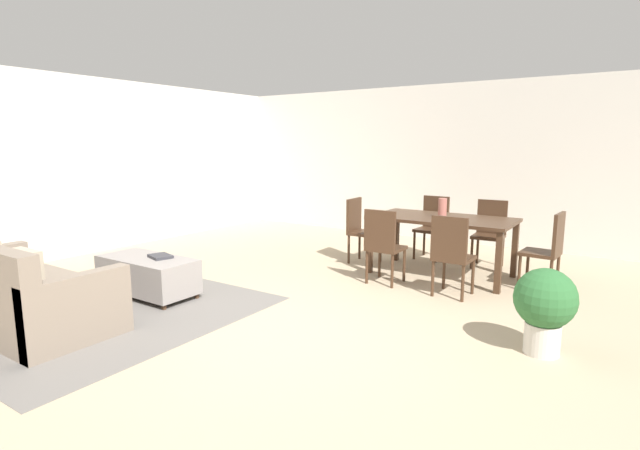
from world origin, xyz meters
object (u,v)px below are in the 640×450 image
at_px(dining_chair_head_east, 548,247).
at_px(book_on_ottoman, 160,256).
at_px(couch, 19,296).
at_px(dining_chair_near_left, 383,242).
at_px(dining_chair_far_right, 490,229).
at_px(vase_centerpiece, 442,208).
at_px(dining_chair_head_west, 360,226).
at_px(ottoman_table, 148,274).
at_px(dining_chair_far_left, 433,223).
at_px(potted_plant, 545,304).
at_px(dining_chair_near_right, 452,251).
at_px(dining_table, 442,224).

relative_size(dining_chair_head_east, book_on_ottoman, 3.54).
xyz_separation_m(couch, dining_chair_near_left, (2.22, 3.11, 0.23)).
bearing_deg(dining_chair_far_right, vase_centerpiece, -114.98).
bearing_deg(dining_chair_head_west, couch, -109.94).
relative_size(ottoman_table, vase_centerpiece, 4.78).
bearing_deg(ottoman_table, dining_chair_far_right, 50.94).
height_order(dining_chair_far_left, book_on_ottoman, dining_chair_far_left).
relative_size(dining_chair_far_right, book_on_ottoman, 3.54).
relative_size(couch, dining_chair_far_left, 2.15).
bearing_deg(potted_plant, dining_chair_head_west, 145.41).
distance_m(ottoman_table, vase_centerpiece, 3.65).
relative_size(dining_chair_near_right, dining_chair_head_west, 1.00).
xyz_separation_m(couch, dining_chair_far_left, (2.21, 4.78, 0.23)).
distance_m(dining_chair_far_left, dining_chair_head_east, 1.90).
relative_size(ottoman_table, dining_chair_head_east, 1.28).
xyz_separation_m(dining_chair_far_left, vase_centerpiece, (0.45, -0.89, 0.36)).
bearing_deg(dining_chair_far_right, dining_chair_far_left, 176.86).
xyz_separation_m(dining_table, book_on_ottoman, (-2.30, -2.59, -0.22)).
xyz_separation_m(couch, ottoman_table, (0.22, 1.25, -0.04)).
xyz_separation_m(couch, dining_chair_head_east, (3.91, 3.94, 0.23)).
distance_m(dining_chair_head_east, vase_centerpiece, 1.31).
bearing_deg(dining_chair_near_right, dining_chair_far_right, 90.62).
distance_m(dining_chair_far_right, potted_plant, 2.92).
bearing_deg(couch, dining_chair_far_right, 57.23).
distance_m(dining_table, dining_chair_head_west, 1.23).
height_order(dining_chair_near_right, potted_plant, dining_chair_near_right).
height_order(dining_chair_head_east, book_on_ottoman, dining_chair_head_east).
distance_m(dining_chair_near_left, book_on_ottoman, 2.58).
height_order(couch, vase_centerpiece, vase_centerpiece).
relative_size(ottoman_table, dining_chair_head_west, 1.28).
relative_size(dining_table, dining_chair_head_west, 1.92).
distance_m(dining_chair_head_west, potted_plant, 3.34).
bearing_deg(dining_chair_far_left, dining_chair_near_left, -89.87).
bearing_deg(ottoman_table, dining_chair_far_left, 60.60).
distance_m(couch, dining_table, 4.75).
bearing_deg(vase_centerpiece, dining_chair_head_west, 177.52).
height_order(dining_chair_near_left, dining_chair_far_right, same).
bearing_deg(book_on_ottoman, dining_chair_far_right, 51.66).
distance_m(couch, dining_chair_far_right, 5.64).
xyz_separation_m(dining_chair_near_right, dining_chair_head_west, (-1.64, 0.87, 0.00)).
bearing_deg(dining_chair_head_west, dining_chair_near_left, -46.82).
height_order(dining_chair_head_east, vase_centerpiece, vase_centerpiece).
bearing_deg(book_on_ottoman, vase_centerpiece, 48.09).
xyz_separation_m(couch, dining_chair_head_west, (1.43, 3.95, 0.23)).
distance_m(dining_chair_near_left, dining_chair_near_right, 0.85).
height_order(couch, dining_chair_near_left, dining_chair_near_left).
bearing_deg(dining_chair_near_left, potted_plant, -28.37).
bearing_deg(dining_table, couch, -124.09).
bearing_deg(dining_chair_head_east, vase_centerpiece, -177.77).
height_order(dining_chair_head_west, vase_centerpiece, vase_centerpiece).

